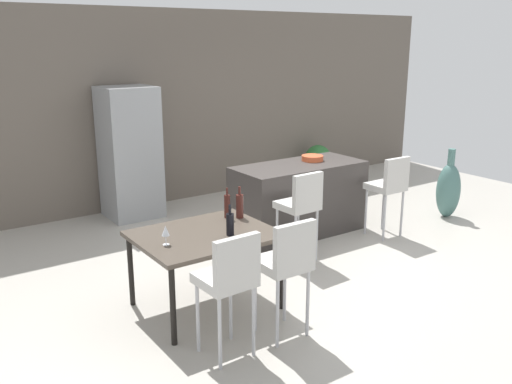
# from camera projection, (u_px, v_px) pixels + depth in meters

# --- Properties ---
(ground_plane) EXTENTS (10.00, 10.00, 0.00)m
(ground_plane) POSITION_uv_depth(u_px,v_px,m) (311.00, 251.00, 6.63)
(ground_plane) COLOR #ADA89E
(back_wall) EXTENTS (10.00, 0.12, 2.90)m
(back_wall) POSITION_uv_depth(u_px,v_px,m) (189.00, 106.00, 8.60)
(back_wall) COLOR #665B51
(back_wall) RESTS_ON ground_plane
(kitchen_island) EXTENTS (1.73, 0.76, 0.92)m
(kitchen_island) POSITION_uv_depth(u_px,v_px,m) (299.00, 199.00, 7.16)
(kitchen_island) COLOR #383330
(kitchen_island) RESTS_ON ground_plane
(bar_chair_left) EXTENTS (0.41, 0.41, 1.05)m
(bar_chair_left) POSITION_uv_depth(u_px,v_px,m) (301.00, 203.00, 6.17)
(bar_chair_left) COLOR beige
(bar_chair_left) RESTS_ON ground_plane
(bar_chair_middle) EXTENTS (0.40, 0.40, 1.05)m
(bar_chair_middle) POSITION_uv_depth(u_px,v_px,m) (389.00, 184.00, 6.96)
(bar_chair_middle) COLOR beige
(bar_chair_middle) RESTS_ON ground_plane
(dining_table) EXTENTS (1.24, 1.00, 0.74)m
(dining_table) POSITION_uv_depth(u_px,v_px,m) (205.00, 240.00, 5.09)
(dining_table) COLOR #4C4238
(dining_table) RESTS_ON ground_plane
(dining_chair_near) EXTENTS (0.42, 0.42, 1.05)m
(dining_chair_near) POSITION_uv_depth(u_px,v_px,m) (229.00, 276.00, 4.25)
(dining_chair_near) COLOR beige
(dining_chair_near) RESTS_ON ground_plane
(dining_chair_far) EXTENTS (0.40, 0.40, 1.05)m
(dining_chair_far) POSITION_uv_depth(u_px,v_px,m) (286.00, 260.00, 4.56)
(dining_chair_far) COLOR beige
(dining_chair_far) RESTS_ON ground_plane
(wine_bottle_middle) EXTENTS (0.06, 0.06, 0.31)m
(wine_bottle_middle) POSITION_uv_depth(u_px,v_px,m) (227.00, 206.00, 5.48)
(wine_bottle_middle) COLOR #471E19
(wine_bottle_middle) RESTS_ON dining_table
(wine_bottle_near) EXTENTS (0.07, 0.07, 0.32)m
(wine_bottle_near) POSITION_uv_depth(u_px,v_px,m) (240.00, 206.00, 5.48)
(wine_bottle_near) COLOR #471E19
(wine_bottle_near) RESTS_ON dining_table
(wine_bottle_corner) EXTENTS (0.07, 0.07, 0.29)m
(wine_bottle_corner) POSITION_uv_depth(u_px,v_px,m) (230.00, 224.00, 5.00)
(wine_bottle_corner) COLOR black
(wine_bottle_corner) RESTS_ON dining_table
(wine_glass_left) EXTENTS (0.07, 0.07, 0.17)m
(wine_glass_left) POSITION_uv_depth(u_px,v_px,m) (166.00, 231.00, 4.75)
(wine_glass_left) COLOR silver
(wine_glass_left) RESTS_ON dining_table
(refrigerator) EXTENTS (0.72, 0.68, 1.84)m
(refrigerator) POSITION_uv_depth(u_px,v_px,m) (130.00, 153.00, 7.74)
(refrigerator) COLOR #939699
(refrigerator) RESTS_ON ground_plane
(fruit_bowl) EXTENTS (0.28, 0.28, 0.07)m
(fruit_bowl) POSITION_uv_depth(u_px,v_px,m) (312.00, 158.00, 7.24)
(fruit_bowl) COLOR #C6512D
(fruit_bowl) RESTS_ON kitchen_island
(floor_vase) EXTENTS (0.33, 0.33, 0.99)m
(floor_vase) POSITION_uv_depth(u_px,v_px,m) (448.00, 190.00, 7.83)
(floor_vase) COLOR #47706B
(floor_vase) RESTS_ON ground_plane
(potted_plant) EXTENTS (0.46, 0.46, 0.66)m
(potted_plant) POSITION_uv_depth(u_px,v_px,m) (318.00, 160.00, 9.80)
(potted_plant) COLOR #38383D
(potted_plant) RESTS_ON ground_plane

